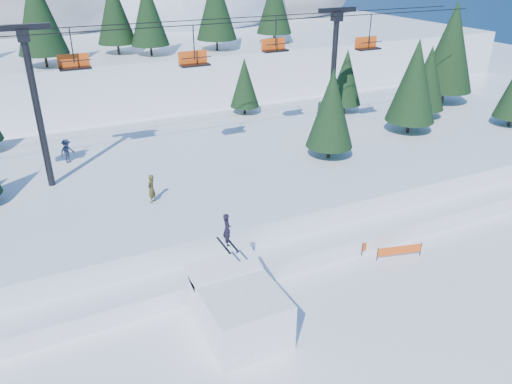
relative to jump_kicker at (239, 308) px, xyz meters
name	(u,v)px	position (x,y,z in m)	size (l,w,h in m)	color
ground	(305,343)	(2.39, -2.19, -1.32)	(160.00, 160.00, 0.00)	white
mid_shelf	(182,178)	(2.39, 15.81, -0.07)	(70.00, 22.00, 2.50)	white
berm	(236,250)	(2.39, 5.81, -0.77)	(70.00, 6.00, 1.10)	white
mountain_ridge	(33,2)	(-2.70, 71.15, 8.32)	(119.00, 60.27, 26.46)	white
jump_kicker	(239,308)	(0.00, 0.00, 0.00)	(3.57, 4.87, 5.65)	white
chairlift	(185,69)	(3.17, 15.86, 8.00)	(46.06, 3.21, 10.28)	black
conifer_stand	(216,96)	(5.68, 16.60, 5.60)	(63.79, 16.66, 10.00)	black
distant_skiers	(137,153)	(-0.53, 16.78, 2.07)	(31.38, 10.42, 1.85)	#3A2238
banner_near	(400,250)	(11.17, 1.60, -0.78)	(2.78, 0.72, 0.90)	black
banner_far	(377,240)	(10.69, 3.07, -0.78)	(2.79, 0.67, 0.90)	black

